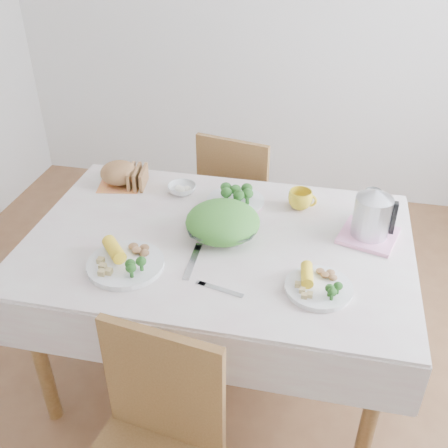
% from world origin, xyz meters
% --- Properties ---
extents(floor, '(3.60, 3.60, 0.00)m').
position_xyz_m(floor, '(0.00, 0.00, 0.00)').
color(floor, brown).
rests_on(floor, ground).
extents(dining_table, '(1.40, 0.90, 0.75)m').
position_xyz_m(dining_table, '(0.00, 0.00, 0.38)').
color(dining_table, brown).
rests_on(dining_table, floor).
extents(tablecloth, '(1.50, 1.00, 0.01)m').
position_xyz_m(tablecloth, '(0.00, 0.00, 0.76)').
color(tablecloth, beige).
rests_on(tablecloth, dining_table).
extents(chair_far, '(0.48, 0.48, 0.89)m').
position_xyz_m(chair_far, '(-0.04, 0.83, 0.46)').
color(chair_far, brown).
rests_on(chair_far, floor).
extents(salad_bowl, '(0.31, 0.31, 0.07)m').
position_xyz_m(salad_bowl, '(0.01, 0.02, 0.80)').
color(salad_bowl, white).
rests_on(salad_bowl, tablecloth).
extents(dinner_plate_left, '(0.37, 0.37, 0.02)m').
position_xyz_m(dinner_plate_left, '(-0.29, -0.25, 0.77)').
color(dinner_plate_left, white).
rests_on(dinner_plate_left, tablecloth).
extents(dinner_plate_right, '(0.28, 0.28, 0.02)m').
position_xyz_m(dinner_plate_right, '(0.41, -0.23, 0.77)').
color(dinner_plate_right, white).
rests_on(dinner_plate_right, tablecloth).
extents(broccoli_plate, '(0.27, 0.27, 0.02)m').
position_xyz_m(broccoli_plate, '(0.02, 0.27, 0.77)').
color(broccoli_plate, beige).
rests_on(broccoli_plate, tablecloth).
extents(napkin, '(0.22, 0.22, 0.00)m').
position_xyz_m(napkin, '(-0.54, 0.34, 0.76)').
color(napkin, '#E08340').
rests_on(napkin, tablecloth).
extents(bread_loaf, '(0.21, 0.20, 0.10)m').
position_xyz_m(bread_loaf, '(-0.54, 0.34, 0.82)').
color(bread_loaf, olive).
rests_on(bread_loaf, napkin).
extents(fruit_bowl, '(0.13, 0.13, 0.04)m').
position_xyz_m(fruit_bowl, '(-0.24, 0.32, 0.78)').
color(fruit_bowl, white).
rests_on(fruit_bowl, tablecloth).
extents(yellow_mug, '(0.11, 0.11, 0.08)m').
position_xyz_m(yellow_mug, '(0.29, 0.30, 0.80)').
color(yellow_mug, yellow).
rests_on(yellow_mug, tablecloth).
extents(glass_tumbler, '(0.09, 0.09, 0.13)m').
position_xyz_m(glass_tumbler, '(0.58, 0.27, 0.83)').
color(glass_tumbler, white).
rests_on(glass_tumbler, tablecloth).
extents(pink_tray, '(0.26, 0.26, 0.02)m').
position_xyz_m(pink_tray, '(0.58, 0.13, 0.77)').
color(pink_tray, '#FD9AC8').
rests_on(pink_tray, tablecloth).
extents(electric_kettle, '(0.18, 0.18, 0.20)m').
position_xyz_m(electric_kettle, '(0.58, 0.13, 0.88)').
color(electric_kettle, '#B2B5BA').
rests_on(electric_kettle, pink_tray).
extents(fork_left, '(0.03, 0.21, 0.00)m').
position_xyz_m(fork_left, '(-0.06, -0.17, 0.76)').
color(fork_left, silver).
rests_on(fork_left, tablecloth).
extents(knife, '(0.17, 0.06, 0.00)m').
position_xyz_m(knife, '(0.08, -0.30, 0.76)').
color(knife, silver).
rests_on(knife, tablecloth).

